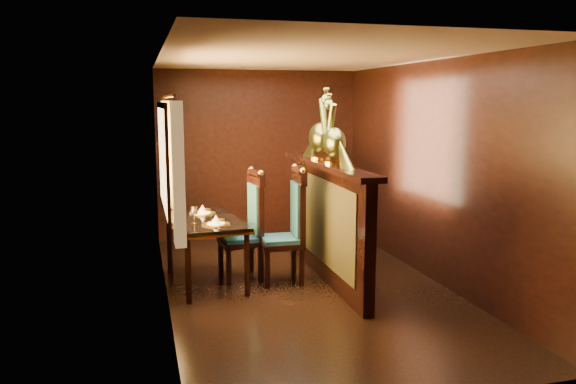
{
  "coord_description": "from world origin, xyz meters",
  "views": [
    {
      "loc": [
        -1.73,
        -5.71,
        2.05
      ],
      "look_at": [
        -0.16,
        0.17,
        1.06
      ],
      "focal_mm": 35.0,
      "sensor_mm": 36.0,
      "label": 1
    }
  ],
  "objects_px": {
    "dining_table": "(205,226)",
    "peacock_right": "(320,124)",
    "chair_left": "(292,222)",
    "chair_right": "(250,221)",
    "peacock_left": "(335,129)"
  },
  "relations": [
    {
      "from": "dining_table",
      "to": "chair_left",
      "type": "bearing_deg",
      "value": -15.74
    },
    {
      "from": "chair_left",
      "to": "dining_table",
      "type": "bearing_deg",
      "value": 173.09
    },
    {
      "from": "chair_left",
      "to": "chair_right",
      "type": "bearing_deg",
      "value": 151.1
    },
    {
      "from": "chair_right",
      "to": "peacock_left",
      "type": "relative_size",
      "value": 1.67
    },
    {
      "from": "chair_right",
      "to": "peacock_left",
      "type": "xyz_separation_m",
      "value": [
        0.85,
        -0.5,
        1.08
      ]
    },
    {
      "from": "dining_table",
      "to": "peacock_right",
      "type": "xyz_separation_m",
      "value": [
        1.38,
        0.1,
        1.11
      ]
    },
    {
      "from": "peacock_right",
      "to": "dining_table",
      "type": "bearing_deg",
      "value": -175.91
    },
    {
      "from": "dining_table",
      "to": "chair_left",
      "type": "distance_m",
      "value": 0.98
    },
    {
      "from": "dining_table",
      "to": "chair_right",
      "type": "height_order",
      "value": "chair_right"
    },
    {
      "from": "chair_left",
      "to": "chair_right",
      "type": "distance_m",
      "value": 0.5
    },
    {
      "from": "dining_table",
      "to": "chair_left",
      "type": "height_order",
      "value": "chair_left"
    },
    {
      "from": "peacock_left",
      "to": "chair_right",
      "type": "bearing_deg",
      "value": 149.43
    },
    {
      "from": "chair_left",
      "to": "peacock_left",
      "type": "distance_m",
      "value": 1.16
    },
    {
      "from": "peacock_right",
      "to": "chair_right",
      "type": "bearing_deg",
      "value": 179.62
    },
    {
      "from": "dining_table",
      "to": "peacock_right",
      "type": "bearing_deg",
      "value": -2.38
    }
  ]
}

